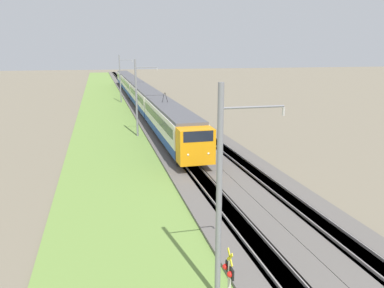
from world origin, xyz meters
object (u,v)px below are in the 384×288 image
(catenary_mast_near, at_px, (221,195))
(catenary_mast_mid, at_px, (137,98))
(passenger_train, at_px, (138,91))
(catenary_mast_far, at_px, (120,79))
(crossing_signal_aux, at_px, (229,286))

(catenary_mast_near, bearing_deg, catenary_mast_mid, 0.00)
(passenger_train, relative_size, catenary_mast_mid, 9.99)
(passenger_train, bearing_deg, catenary_mast_mid, -6.04)
(passenger_train, distance_m, catenary_mast_far, 4.05)
(passenger_train, distance_m, crossing_signal_aux, 60.23)
(catenary_mast_near, relative_size, catenary_mast_far, 0.96)
(catenary_mast_far, bearing_deg, crossing_signal_aux, 179.67)
(crossing_signal_aux, bearing_deg, catenary_mast_mid, -90.64)
(crossing_signal_aux, distance_m, catenary_mast_near, 3.16)
(crossing_signal_aux, xyz_separation_m, catenary_mast_near, (2.08, -0.36, 2.35))
(passenger_train, bearing_deg, crossing_signal_aux, -3.18)
(crossing_signal_aux, relative_size, catenary_mast_mid, 0.39)
(crossing_signal_aux, height_order, catenary_mast_near, catenary_mast_near)
(crossing_signal_aux, bearing_deg, catenary_mast_far, -90.33)
(passenger_train, xyz_separation_m, catenary_mast_near, (-58.06, 2.98, 2.02))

